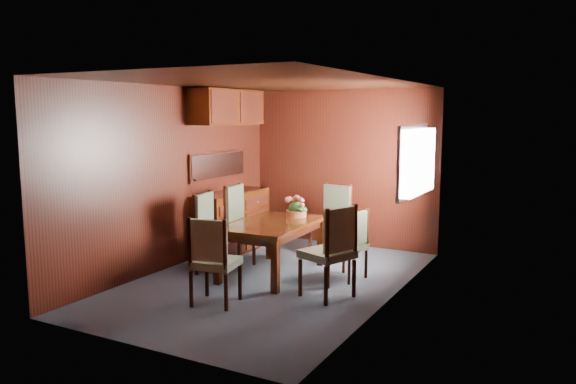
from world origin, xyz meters
The scene contains 11 objects.
ground centered at (0.00, 0.00, 0.00)m, with size 4.50×4.50×0.00m, color #333A46.
room_shell centered at (-0.10, 0.33, 1.63)m, with size 3.06×4.52×2.41m.
sideboard centered at (-1.25, 1.00, 0.45)m, with size 0.48×1.40×0.90m, color black.
dining_table centered at (-0.13, 0.26, 0.58)m, with size 0.95×1.47×0.68m.
chair_left_near centered at (-0.88, 0.01, 0.58)m, with size 0.55×0.57×1.04m.
chair_left_far centered at (-0.88, 0.71, 0.59)m, with size 0.53×0.55×1.06m.
chair_right_near centered at (0.92, -0.24, 0.59)m, with size 0.63×0.64×1.06m.
chair_right_far centered at (0.84, 0.52, 0.49)m, with size 0.48×0.50×0.88m.
chair_head centered at (-0.11, -1.06, 0.54)m, with size 0.54×0.52×0.97m.
chair_foot centered at (0.12, 1.61, 0.57)m, with size 0.55×0.53×1.02m.
flower_centerpiece centered at (-0.05, 0.76, 0.82)m, with size 0.29×0.29×0.29m.
Camera 1 is at (3.33, -5.78, 2.04)m, focal length 35.00 mm.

